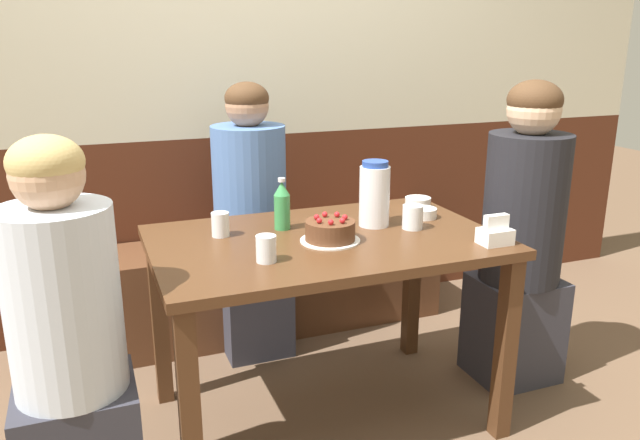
{
  "coord_description": "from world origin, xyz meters",
  "views": [
    {
      "loc": [
        -0.78,
        -1.98,
        1.43
      ],
      "look_at": [
        0.0,
        0.05,
        0.79
      ],
      "focal_mm": 35.0,
      "sensor_mm": 36.0,
      "label": 1
    }
  ],
  "objects_px": {
    "water_pitcher": "(374,194)",
    "person_pale_blue_shirt": "(251,228)",
    "person_teal_shirt": "(522,241)",
    "bowl_rice_small": "(418,203)",
    "glass_tumbler_short": "(413,217)",
    "glass_shot_small": "(266,249)",
    "glass_water_tall": "(220,224)",
    "bench_seat": "(264,284)",
    "bowl_soup_white": "(423,213)",
    "soju_bottle": "(282,205)",
    "person_grey_tee": "(70,354)",
    "birthday_cake": "(331,231)",
    "napkin_holder": "(495,233)"
  },
  "relations": [
    {
      "from": "soju_bottle",
      "to": "person_grey_tee",
      "type": "xyz_separation_m",
      "value": [
        -0.76,
        -0.39,
        -0.27
      ]
    },
    {
      "from": "glass_shot_small",
      "to": "person_teal_shirt",
      "type": "distance_m",
      "value": 1.16
    },
    {
      "from": "bench_seat",
      "to": "soju_bottle",
      "type": "height_order",
      "value": "soju_bottle"
    },
    {
      "from": "birthday_cake",
      "to": "person_grey_tee",
      "type": "xyz_separation_m",
      "value": [
        -0.88,
        -0.18,
        -0.21
      ]
    },
    {
      "from": "birthday_cake",
      "to": "bowl_soup_white",
      "type": "distance_m",
      "value": 0.48
    },
    {
      "from": "soju_bottle",
      "to": "glass_shot_small",
      "type": "distance_m",
      "value": 0.36
    },
    {
      "from": "soju_bottle",
      "to": "water_pitcher",
      "type": "bearing_deg",
      "value": -13.41
    },
    {
      "from": "soju_bottle",
      "to": "bowl_soup_white",
      "type": "bearing_deg",
      "value": -5.64
    },
    {
      "from": "glass_tumbler_short",
      "to": "glass_shot_small",
      "type": "relative_size",
      "value": 1.03
    },
    {
      "from": "water_pitcher",
      "to": "person_teal_shirt",
      "type": "distance_m",
      "value": 0.69
    },
    {
      "from": "birthday_cake",
      "to": "person_teal_shirt",
      "type": "bearing_deg",
      "value": 3.08
    },
    {
      "from": "bowl_soup_white",
      "to": "glass_tumbler_short",
      "type": "xyz_separation_m",
      "value": [
        -0.11,
        -0.11,
        0.03
      ]
    },
    {
      "from": "napkin_holder",
      "to": "person_teal_shirt",
      "type": "relative_size",
      "value": 0.09
    },
    {
      "from": "soju_bottle",
      "to": "bowl_rice_small",
      "type": "xyz_separation_m",
      "value": [
        0.62,
        0.08,
        -0.07
      ]
    },
    {
      "from": "napkin_holder",
      "to": "glass_tumbler_short",
      "type": "bearing_deg",
      "value": 124.06
    },
    {
      "from": "soju_bottle",
      "to": "napkin_holder",
      "type": "xyz_separation_m",
      "value": [
        0.63,
        -0.43,
        -0.05
      ]
    },
    {
      "from": "water_pitcher",
      "to": "person_teal_shirt",
      "type": "relative_size",
      "value": 0.2
    },
    {
      "from": "bench_seat",
      "to": "bowl_soup_white",
      "type": "bearing_deg",
      "value": -58.22
    },
    {
      "from": "water_pitcher",
      "to": "bench_seat",
      "type": "bearing_deg",
      "value": 106.68
    },
    {
      "from": "water_pitcher",
      "to": "glass_water_tall",
      "type": "distance_m",
      "value": 0.58
    },
    {
      "from": "bench_seat",
      "to": "water_pitcher",
      "type": "bearing_deg",
      "value": -73.32
    },
    {
      "from": "soju_bottle",
      "to": "person_grey_tee",
      "type": "relative_size",
      "value": 0.16
    },
    {
      "from": "bench_seat",
      "to": "bowl_rice_small",
      "type": "relative_size",
      "value": 16.83
    },
    {
      "from": "bench_seat",
      "to": "person_pale_blue_shirt",
      "type": "distance_m",
      "value": 0.41
    },
    {
      "from": "person_pale_blue_shirt",
      "to": "person_grey_tee",
      "type": "distance_m",
      "value": 1.18
    },
    {
      "from": "bowl_rice_small",
      "to": "glass_shot_small",
      "type": "relative_size",
      "value": 1.24
    },
    {
      "from": "water_pitcher",
      "to": "person_pale_blue_shirt",
      "type": "xyz_separation_m",
      "value": [
        -0.33,
        0.58,
        -0.26
      ]
    },
    {
      "from": "glass_shot_small",
      "to": "birthday_cake",
      "type": "bearing_deg",
      "value": 23.6
    },
    {
      "from": "bowl_rice_small",
      "to": "person_pale_blue_shirt",
      "type": "distance_m",
      "value": 0.76
    },
    {
      "from": "water_pitcher",
      "to": "bowl_rice_small",
      "type": "height_order",
      "value": "water_pitcher"
    },
    {
      "from": "napkin_holder",
      "to": "person_pale_blue_shirt",
      "type": "relative_size",
      "value": 0.09
    },
    {
      "from": "glass_water_tall",
      "to": "person_grey_tee",
      "type": "bearing_deg",
      "value": -144.1
    },
    {
      "from": "person_pale_blue_shirt",
      "to": "water_pitcher",
      "type": "bearing_deg",
      "value": 29.5
    },
    {
      "from": "water_pitcher",
      "to": "soju_bottle",
      "type": "relative_size",
      "value": 1.28
    },
    {
      "from": "birthday_cake",
      "to": "bowl_rice_small",
      "type": "relative_size",
      "value": 1.96
    },
    {
      "from": "person_teal_shirt",
      "to": "person_grey_tee",
      "type": "relative_size",
      "value": 1.07
    },
    {
      "from": "water_pitcher",
      "to": "soju_bottle",
      "type": "bearing_deg",
      "value": 166.59
    },
    {
      "from": "person_teal_shirt",
      "to": "glass_tumbler_short",
      "type": "bearing_deg",
      "value": 1.85
    },
    {
      "from": "glass_shot_small",
      "to": "person_grey_tee",
      "type": "bearing_deg",
      "value": -173.7
    },
    {
      "from": "bench_seat",
      "to": "water_pitcher",
      "type": "relative_size",
      "value": 7.29
    },
    {
      "from": "person_pale_blue_shirt",
      "to": "glass_shot_small",
      "type": "bearing_deg",
      "value": -11.36
    },
    {
      "from": "napkin_holder",
      "to": "birthday_cake",
      "type": "bearing_deg",
      "value": 155.85
    },
    {
      "from": "birthday_cake",
      "to": "bowl_soup_white",
      "type": "height_order",
      "value": "birthday_cake"
    },
    {
      "from": "glass_tumbler_short",
      "to": "person_pale_blue_shirt",
      "type": "distance_m",
      "value": 0.83
    },
    {
      "from": "napkin_holder",
      "to": "person_teal_shirt",
      "type": "height_order",
      "value": "person_teal_shirt"
    },
    {
      "from": "glass_tumbler_short",
      "to": "bowl_soup_white",
      "type": "bearing_deg",
      "value": 45.74
    },
    {
      "from": "glass_water_tall",
      "to": "person_teal_shirt",
      "type": "height_order",
      "value": "person_teal_shirt"
    },
    {
      "from": "birthday_cake",
      "to": "glass_water_tall",
      "type": "xyz_separation_m",
      "value": [
        -0.35,
        0.2,
        0.01
      ]
    },
    {
      "from": "bowl_soup_white",
      "to": "glass_shot_small",
      "type": "height_order",
      "value": "glass_shot_small"
    },
    {
      "from": "person_teal_shirt",
      "to": "bench_seat",
      "type": "bearing_deg",
      "value": -43.68
    }
  ]
}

